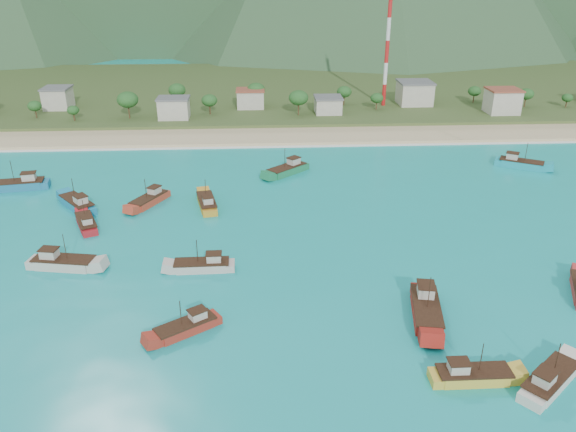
{
  "coord_description": "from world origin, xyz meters",
  "views": [
    {
      "loc": [
        -3.46,
        -73.74,
        44.62
      ],
      "look_at": [
        1.46,
        18.0,
        3.0
      ],
      "focal_mm": 35.0,
      "sensor_mm": 36.0,
      "label": 1
    }
  ],
  "objects_px": {
    "boat_1": "(187,328)",
    "boat_22": "(203,266)",
    "boat_3": "(20,185)",
    "boat_25": "(86,224)",
    "boat_13": "(150,200)",
    "boat_10": "(63,263)",
    "boat_11": "(426,310)",
    "boat_5": "(520,164)",
    "boat_12": "(472,376)",
    "boat_0": "(549,381)",
    "boat_23": "(78,204)",
    "boat_15": "(207,204)",
    "radio_tower": "(388,40)",
    "boat_8": "(288,170)"
  },
  "relations": [
    {
      "from": "boat_5",
      "to": "boat_11",
      "type": "xyz_separation_m",
      "value": [
        -39.56,
        -59.62,
        0.09
      ]
    },
    {
      "from": "boat_5",
      "to": "boat_0",
      "type": "bearing_deg",
      "value": 8.39
    },
    {
      "from": "boat_3",
      "to": "boat_25",
      "type": "relative_size",
      "value": 1.26
    },
    {
      "from": "radio_tower",
      "to": "boat_25",
      "type": "bearing_deg",
      "value": -130.4
    },
    {
      "from": "boat_11",
      "to": "boat_10",
      "type": "bearing_deg",
      "value": -6.52
    },
    {
      "from": "boat_13",
      "to": "boat_25",
      "type": "bearing_deg",
      "value": 75.24
    },
    {
      "from": "boat_0",
      "to": "boat_12",
      "type": "xyz_separation_m",
      "value": [
        -8.6,
        1.36,
        -0.06
      ]
    },
    {
      "from": "boat_12",
      "to": "boat_23",
      "type": "height_order",
      "value": "boat_23"
    },
    {
      "from": "boat_1",
      "to": "boat_5",
      "type": "relative_size",
      "value": 0.81
    },
    {
      "from": "boat_25",
      "to": "boat_15",
      "type": "bearing_deg",
      "value": -3.27
    },
    {
      "from": "boat_1",
      "to": "boat_10",
      "type": "distance_m",
      "value": 28.33
    },
    {
      "from": "boat_10",
      "to": "boat_22",
      "type": "xyz_separation_m",
      "value": [
        22.43,
        -1.93,
        -0.12
      ]
    },
    {
      "from": "boat_0",
      "to": "boat_3",
      "type": "relative_size",
      "value": 0.8
    },
    {
      "from": "boat_11",
      "to": "boat_25",
      "type": "xyz_separation_m",
      "value": [
        -54.67,
        31.54,
        -0.28
      ]
    },
    {
      "from": "boat_8",
      "to": "boat_13",
      "type": "relative_size",
      "value": 1.01
    },
    {
      "from": "radio_tower",
      "to": "boat_5",
      "type": "bearing_deg",
      "value": -70.3
    },
    {
      "from": "boat_3",
      "to": "boat_12",
      "type": "bearing_deg",
      "value": -139.86
    },
    {
      "from": "radio_tower",
      "to": "boat_13",
      "type": "xyz_separation_m",
      "value": [
        -63.63,
        -75.81,
        -21.46
      ]
    },
    {
      "from": "boat_11",
      "to": "boat_25",
      "type": "height_order",
      "value": "boat_11"
    },
    {
      "from": "radio_tower",
      "to": "boat_0",
      "type": "height_order",
      "value": "radio_tower"
    },
    {
      "from": "boat_11",
      "to": "boat_12",
      "type": "xyz_separation_m",
      "value": [
        1.67,
        -13.41,
        -0.25
      ]
    },
    {
      "from": "boat_3",
      "to": "boat_12",
      "type": "distance_m",
      "value": 99.92
    },
    {
      "from": "boat_3",
      "to": "boat_22",
      "type": "bearing_deg",
      "value": -140.58
    },
    {
      "from": "boat_10",
      "to": "boat_12",
      "type": "bearing_deg",
      "value": 71.86
    },
    {
      "from": "boat_22",
      "to": "boat_15",
      "type": "bearing_deg",
      "value": 2.05
    },
    {
      "from": "boat_5",
      "to": "boat_25",
      "type": "distance_m",
      "value": 98.33
    },
    {
      "from": "boat_15",
      "to": "boat_25",
      "type": "relative_size",
      "value": 1.09
    },
    {
      "from": "boat_0",
      "to": "boat_12",
      "type": "distance_m",
      "value": 8.71
    },
    {
      "from": "boat_0",
      "to": "boat_12",
      "type": "bearing_deg",
      "value": -138.92
    },
    {
      "from": "boat_8",
      "to": "boat_5",
      "type": "bearing_deg",
      "value": -130.97
    },
    {
      "from": "radio_tower",
      "to": "boat_1",
      "type": "distance_m",
      "value": 132.04
    },
    {
      "from": "boat_1",
      "to": "boat_3",
      "type": "height_order",
      "value": "boat_3"
    },
    {
      "from": "boat_13",
      "to": "boat_15",
      "type": "relative_size",
      "value": 0.98
    },
    {
      "from": "boat_0",
      "to": "boat_1",
      "type": "xyz_separation_m",
      "value": [
        -42.83,
        12.81,
        -0.11
      ]
    },
    {
      "from": "boat_1",
      "to": "boat_22",
      "type": "distance_m",
      "value": 16.33
    },
    {
      "from": "boat_5",
      "to": "boat_10",
      "type": "relative_size",
      "value": 1.0
    },
    {
      "from": "radio_tower",
      "to": "boat_10",
      "type": "xyz_separation_m",
      "value": [
        -72.96,
        -101.5,
        -21.39
      ]
    },
    {
      "from": "boat_11",
      "to": "boat_23",
      "type": "relative_size",
      "value": 1.18
    },
    {
      "from": "boat_23",
      "to": "boat_3",
      "type": "bearing_deg",
      "value": 104.83
    },
    {
      "from": "boat_3",
      "to": "boat_0",
      "type": "bearing_deg",
      "value": -137.42
    },
    {
      "from": "boat_5",
      "to": "boat_10",
      "type": "bearing_deg",
      "value": -35.32
    },
    {
      "from": "boat_5",
      "to": "boat_23",
      "type": "relative_size",
      "value": 1.07
    },
    {
      "from": "boat_10",
      "to": "boat_25",
      "type": "bearing_deg",
      "value": -168.52
    },
    {
      "from": "boat_3",
      "to": "boat_5",
      "type": "distance_m",
      "value": 114.02
    },
    {
      "from": "boat_0",
      "to": "boat_5",
      "type": "relative_size",
      "value": 0.86
    },
    {
      "from": "boat_0",
      "to": "boat_25",
      "type": "relative_size",
      "value": 1.01
    },
    {
      "from": "boat_3",
      "to": "boat_15",
      "type": "height_order",
      "value": "boat_3"
    },
    {
      "from": "boat_3",
      "to": "boat_11",
      "type": "relative_size",
      "value": 0.98
    },
    {
      "from": "boat_0",
      "to": "boat_3",
      "type": "distance_m",
      "value": 107.43
    },
    {
      "from": "boat_1",
      "to": "boat_22",
      "type": "bearing_deg",
      "value": -36.12
    }
  ]
}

